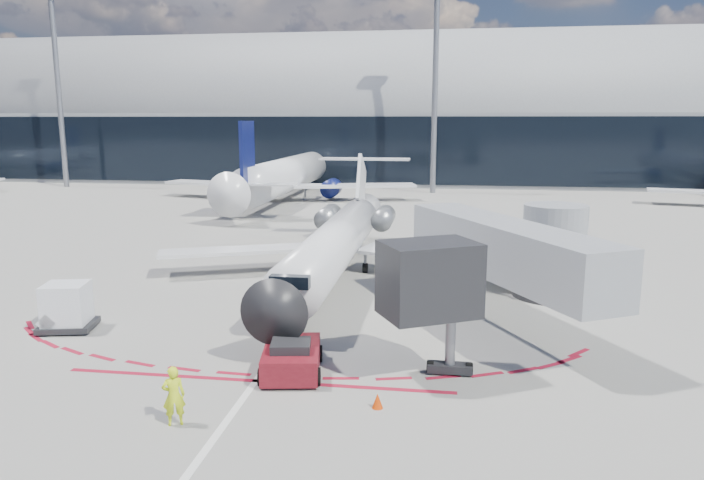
# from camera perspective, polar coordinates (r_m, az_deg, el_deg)

# --- Properties ---
(ground) EXTENTS (260.00, 260.00, 0.00)m
(ground) POSITION_cam_1_polar(r_m,az_deg,el_deg) (33.38, -2.97, -4.85)
(ground) COLOR gray
(ground) RESTS_ON ground
(apron_centerline) EXTENTS (0.25, 40.00, 0.01)m
(apron_centerline) POSITION_cam_1_polar(r_m,az_deg,el_deg) (35.27, -2.33, -3.97)
(apron_centerline) COLOR silver
(apron_centerline) RESTS_ON ground
(apron_stop_bar) EXTENTS (14.00, 0.25, 0.01)m
(apron_stop_bar) POSITION_cam_1_polar(r_m,az_deg,el_deg) (22.84, -8.74, -12.54)
(apron_stop_bar) COLOR maroon
(apron_stop_bar) RESTS_ON ground
(terminal_building) EXTENTS (150.00, 24.15, 24.00)m
(terminal_building) POSITION_cam_1_polar(r_m,az_deg,el_deg) (96.68, 4.64, 10.51)
(terminal_building) COLOR gray
(terminal_building) RESTS_ON ground
(jet_bridge) EXTENTS (10.03, 15.20, 4.90)m
(jet_bridge) POSITION_cam_1_polar(r_m,az_deg,el_deg) (29.32, 14.89, -1.36)
(jet_bridge) COLOR #9B9FA4
(jet_bridge) RESTS_ON ground
(light_mast_west) EXTENTS (0.70, 0.70, 25.00)m
(light_mast_west) POSITION_cam_1_polar(r_m,az_deg,el_deg) (94.71, -25.10, 11.95)
(light_mast_west) COLOR gray
(light_mast_west) RESTS_ON ground
(light_mast_centre) EXTENTS (0.70, 0.70, 25.00)m
(light_mast_centre) POSITION_cam_1_polar(r_m,az_deg,el_deg) (79.59, 7.55, 13.26)
(light_mast_centre) COLOR gray
(light_mast_centre) RESTS_ON ground
(regional_jet) EXTENTS (21.70, 26.75, 6.70)m
(regional_jet) POSITION_cam_1_polar(r_m,az_deg,el_deg) (36.24, -1.23, 0.05)
(regional_jet) COLOR silver
(regional_jet) RESTS_ON ground
(pushback_tug) EXTENTS (2.58, 5.13, 1.31)m
(pushback_tug) POSITION_cam_1_polar(r_m,az_deg,el_deg) (23.12, -5.51, -10.63)
(pushback_tug) COLOR #570C15
(pushback_tug) RESTS_ON ground
(ramp_worker) EXTENTS (0.80, 0.69, 1.85)m
(ramp_worker) POSITION_cam_1_polar(r_m,az_deg,el_deg) (20.01, -15.91, -13.45)
(ramp_worker) COLOR #D3ED19
(ramp_worker) RESTS_ON ground
(uld_container) EXTENTS (2.56, 2.31, 2.07)m
(uld_container) POSITION_cam_1_polar(r_m,az_deg,el_deg) (30.08, -24.50, -5.57)
(uld_container) COLOR black
(uld_container) RESTS_ON ground
(safety_cone_left) EXTENTS (0.34, 0.34, 0.47)m
(safety_cone_left) POSITION_cam_1_polar(r_m,az_deg,el_deg) (31.55, -25.67, -6.42)
(safety_cone_left) COLOR #D53704
(safety_cone_left) RESTS_ON ground
(safety_cone_right) EXTENTS (0.35, 0.35, 0.49)m
(safety_cone_right) POSITION_cam_1_polar(r_m,az_deg,el_deg) (20.58, 2.33, -14.40)
(safety_cone_right) COLOR #D53704
(safety_cone_right) RESTS_ON ground
(bg_airliner_1) EXTENTS (34.62, 36.66, 11.20)m
(bg_airliner_1) POSITION_cam_1_polar(r_m,az_deg,el_deg) (72.90, -5.94, 8.10)
(bg_airliner_1) COLOR silver
(bg_airliner_1) RESTS_ON ground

